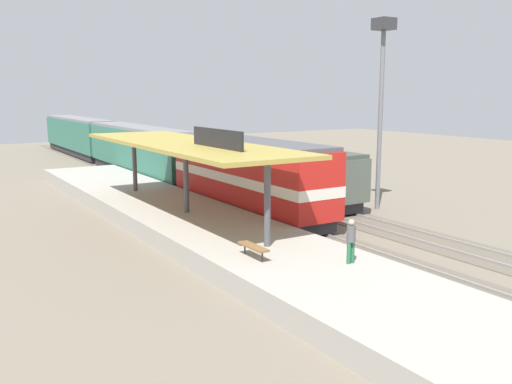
# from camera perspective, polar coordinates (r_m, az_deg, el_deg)

# --- Properties ---
(ground_plane) EXTENTS (120.00, 120.00, 0.00)m
(ground_plane) POSITION_cam_1_polar(r_m,az_deg,el_deg) (33.87, 3.13, -2.31)
(ground_plane) COLOR #706656
(track_near) EXTENTS (3.20, 110.00, 0.16)m
(track_near) POSITION_cam_1_polar(r_m,az_deg,el_deg) (32.78, 0.26, -2.66)
(track_near) COLOR #5F5649
(track_near) RESTS_ON ground
(track_far) EXTENTS (3.20, 110.00, 0.16)m
(track_far) POSITION_cam_1_polar(r_m,az_deg,el_deg) (35.39, 6.58, -1.77)
(track_far) COLOR #5F5649
(track_far) RESTS_ON ground
(platform) EXTENTS (6.00, 44.00, 0.90)m
(platform) POSITION_cam_1_polar(r_m,az_deg,el_deg) (30.55, -7.07, -2.88)
(platform) COLOR #9E998E
(platform) RESTS_ON ground
(station_canopy) EXTENTS (5.20, 18.00, 4.70)m
(station_canopy) POSITION_cam_1_polar(r_m,az_deg,el_deg) (29.82, -7.17, 4.75)
(station_canopy) COLOR #47474C
(station_canopy) RESTS_ON platform
(platform_bench) EXTENTS (0.44, 1.70, 0.50)m
(platform_bench) POSITION_cam_1_polar(r_m,az_deg,el_deg) (21.84, -0.28, -5.65)
(platform_bench) COLOR #333338
(platform_bench) RESTS_ON platform
(locomotive) EXTENTS (2.93, 14.43, 4.44)m
(locomotive) POSITION_cam_1_polar(r_m,az_deg,el_deg) (33.40, -0.89, 1.73)
(locomotive) COLOR #28282D
(locomotive) RESTS_ON track_near
(passenger_carriage_front) EXTENTS (2.90, 20.00, 4.24)m
(passenger_carriage_front) POSITION_cam_1_polar(r_m,az_deg,el_deg) (49.60, -11.70, 4.16)
(passenger_carriage_front) COLOR #28282D
(passenger_carriage_front) RESTS_ON track_near
(passenger_carriage_rear) EXTENTS (2.90, 20.00, 4.24)m
(passenger_carriage_rear) POSITION_cam_1_polar(r_m,az_deg,el_deg) (69.42, -17.72, 5.54)
(passenger_carriage_rear) COLOR #28282D
(passenger_carriage_rear) RESTS_ON track_near
(freight_car) EXTENTS (2.80, 12.00, 3.54)m
(freight_car) POSITION_cam_1_polar(r_m,az_deg,el_deg) (37.41, 3.78, 1.94)
(freight_car) COLOR #28282D
(freight_car) RESTS_ON track_far
(light_mast) EXTENTS (1.10, 1.10, 11.70)m
(light_mast) POSITION_cam_1_polar(r_m,az_deg,el_deg) (35.48, 12.77, 11.68)
(light_mast) COLOR slate
(light_mast) RESTS_ON ground
(person_waiting) EXTENTS (0.34, 0.34, 1.71)m
(person_waiting) POSITION_cam_1_polar(r_m,az_deg,el_deg) (21.35, 9.70, -4.75)
(person_waiting) COLOR #23603D
(person_waiting) RESTS_ON platform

